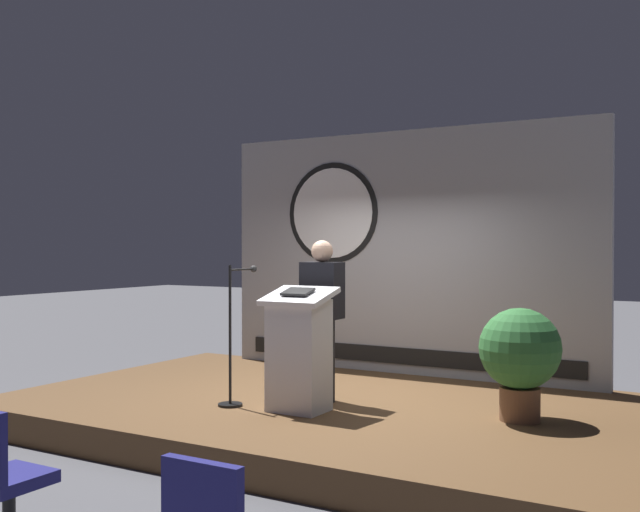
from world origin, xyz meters
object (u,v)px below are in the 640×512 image
Objects in this scene: speaker_person at (322,319)px; potted_plant at (520,354)px; microphone_stand at (234,356)px; podium at (299,351)px.

speaker_person is 1.97m from potted_plant.
microphone_stand is at bearing -163.90° from potted_plant.
podium is 0.71m from microphone_stand.
podium is at bearing -87.35° from speaker_person.
podium is 1.16× the size of potted_plant.
potted_plant is at bearing 19.03° from podium.
potted_plant is (1.92, 0.66, 0.03)m from podium.
potted_plant is at bearing 5.38° from speaker_person.
speaker_person reaches higher than microphone_stand.
speaker_person is at bearing 92.65° from podium.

